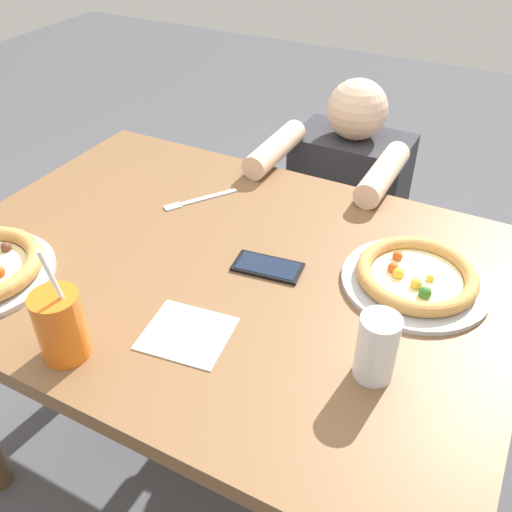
# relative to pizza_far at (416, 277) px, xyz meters

# --- Properties ---
(ground_plane) EXTENTS (8.00, 8.00, 0.00)m
(ground_plane) POSITION_rel_pizza_far_xyz_m (-0.40, -0.12, -0.77)
(ground_plane) COLOR #4C4C51
(dining_table) EXTENTS (1.27, 0.91, 0.75)m
(dining_table) POSITION_rel_pizza_far_xyz_m (-0.40, -0.12, -0.13)
(dining_table) COLOR brown
(dining_table) RESTS_ON ground
(pizza_far) EXTENTS (0.31, 0.31, 0.04)m
(pizza_far) POSITION_rel_pizza_far_xyz_m (0.00, 0.00, 0.00)
(pizza_far) COLOR #B7B7BC
(pizza_far) RESTS_ON dining_table
(drink_cup_colored) EXTENTS (0.09, 0.09, 0.24)m
(drink_cup_colored) POSITION_rel_pizza_far_xyz_m (-0.51, -0.49, 0.05)
(drink_cup_colored) COLOR orange
(drink_cup_colored) RESTS_ON dining_table
(water_cup_clear) EXTENTS (0.07, 0.07, 0.13)m
(water_cup_clear) POSITION_rel_pizza_far_xyz_m (-0.00, -0.28, 0.05)
(water_cup_clear) COLOR silver
(water_cup_clear) RESTS_ON dining_table
(paper_napkin) EXTENTS (0.18, 0.16, 0.00)m
(paper_napkin) POSITION_rel_pizza_far_xyz_m (-0.34, -0.35, -0.02)
(paper_napkin) COLOR white
(paper_napkin) RESTS_ON dining_table
(fork) EXTENTS (0.13, 0.18, 0.00)m
(fork) POSITION_rel_pizza_far_xyz_m (-0.59, 0.07, -0.02)
(fork) COLOR silver
(fork) RESTS_ON dining_table
(cell_phone) EXTENTS (0.16, 0.09, 0.01)m
(cell_phone) POSITION_rel_pizza_far_xyz_m (-0.30, -0.10, -0.02)
(cell_phone) COLOR black
(cell_phone) RESTS_ON dining_table
(diner_seated) EXTENTS (0.39, 0.51, 0.94)m
(diner_seated) POSITION_rel_pizza_far_xyz_m (-0.35, 0.60, -0.33)
(diner_seated) COLOR #333847
(diner_seated) RESTS_ON ground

